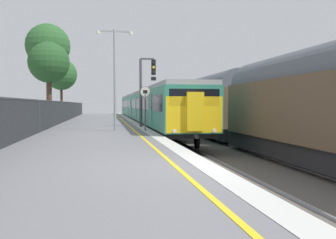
# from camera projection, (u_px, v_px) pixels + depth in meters

# --- Properties ---
(ground) EXTENTS (17.40, 110.00, 1.21)m
(ground) POSITION_uv_depth(u_px,v_px,m) (288.00, 186.00, 9.43)
(ground) COLOR slate
(commuter_train_at_platform) EXTENTS (2.83, 42.61, 3.81)m
(commuter_train_at_platform) POSITION_uv_depth(u_px,v_px,m) (145.00, 107.00, 37.68)
(commuter_train_at_platform) COLOR #2D846B
(commuter_train_at_platform) RESTS_ON ground
(freight_train_adjacent_track) EXTENTS (2.60, 46.33, 4.67)m
(freight_train_adjacent_track) POSITION_uv_depth(u_px,v_px,m) (208.00, 104.00, 29.21)
(freight_train_adjacent_track) COLOR #232326
(freight_train_adjacent_track) RESTS_ON ground
(signal_gantry) EXTENTS (1.10, 0.24, 4.57)m
(signal_gantry) POSITION_uv_depth(u_px,v_px,m) (145.00, 84.00, 24.21)
(signal_gantry) COLOR #47474C
(signal_gantry) RESTS_ON ground
(speed_limit_sign) EXTENTS (0.59, 0.08, 2.51)m
(speed_limit_sign) POSITION_uv_depth(u_px,v_px,m) (145.00, 102.00, 20.66)
(speed_limit_sign) COLOR #59595B
(speed_limit_sign) RESTS_ON ground
(platform_lamp_mid) EXTENTS (2.00, 0.20, 5.67)m
(platform_lamp_mid) POSITION_uv_depth(u_px,v_px,m) (115.00, 71.00, 20.43)
(platform_lamp_mid) COLOR #93999E
(platform_lamp_mid) RESTS_ON ground
(background_tree_left) EXTENTS (3.65, 3.65, 6.83)m
(background_tree_left) POSITION_uv_depth(u_px,v_px,m) (61.00, 76.00, 42.79)
(background_tree_left) COLOR #473323
(background_tree_left) RESTS_ON ground
(background_tree_centre) EXTENTS (3.98, 3.98, 8.80)m
(background_tree_centre) POSITION_uv_depth(u_px,v_px,m) (48.00, 47.00, 33.17)
(background_tree_centre) COLOR #473323
(background_tree_centre) RESTS_ON ground
(background_tree_right) EXTENTS (3.25, 3.30, 6.47)m
(background_tree_right) POSITION_uv_depth(u_px,v_px,m) (49.00, 64.00, 29.27)
(background_tree_right) COLOR #473323
(background_tree_right) RESTS_ON ground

